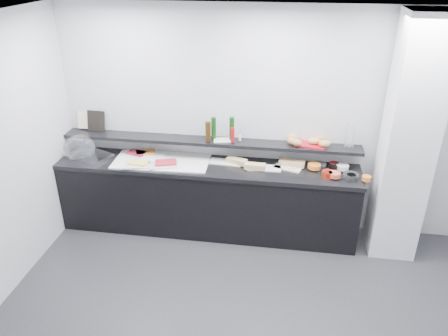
# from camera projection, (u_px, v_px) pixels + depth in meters

# --- Properties ---
(back_wall) EXTENTS (5.00, 0.02, 2.70)m
(back_wall) POSITION_uv_depth(u_px,v_px,m) (269.00, 124.00, 5.15)
(back_wall) COLOR silver
(back_wall) RESTS_ON ground
(ceiling) EXTENTS (5.00, 5.00, 0.00)m
(ceiling) POSITION_uv_depth(u_px,v_px,m) (259.00, 34.00, 2.78)
(ceiling) COLOR white
(ceiling) RESTS_ON back_wall
(column) EXTENTS (0.50, 0.50, 2.70)m
(column) POSITION_uv_depth(u_px,v_px,m) (408.00, 143.00, 4.64)
(column) COLOR silver
(column) RESTS_ON ground
(buffet_cabinet) EXTENTS (3.60, 0.60, 0.85)m
(buffet_cabinet) POSITION_uv_depth(u_px,v_px,m) (207.00, 199.00, 5.40)
(buffet_cabinet) COLOR black
(buffet_cabinet) RESTS_ON ground
(counter_top) EXTENTS (3.62, 0.62, 0.05)m
(counter_top) POSITION_uv_depth(u_px,v_px,m) (207.00, 167.00, 5.20)
(counter_top) COLOR black
(counter_top) RESTS_ON buffet_cabinet
(wall_shelf) EXTENTS (3.60, 0.25, 0.04)m
(wall_shelf) POSITION_uv_depth(u_px,v_px,m) (209.00, 141.00, 5.24)
(wall_shelf) COLOR black
(wall_shelf) RESTS_ON back_wall
(cloche_base) EXTENTS (0.61, 0.52, 0.04)m
(cloche_base) POSITION_uv_depth(u_px,v_px,m) (89.00, 156.00, 5.38)
(cloche_base) COLOR #B9BAC0
(cloche_base) RESTS_ON counter_top
(cloche_dome) EXTENTS (0.45, 0.38, 0.34)m
(cloche_dome) POSITION_uv_depth(u_px,v_px,m) (80.00, 148.00, 5.32)
(cloche_dome) COLOR silver
(cloche_dome) RESTS_ON cloche_base
(linen_runner) EXTENTS (1.16, 0.58, 0.01)m
(linen_runner) POSITION_uv_depth(u_px,v_px,m) (162.00, 161.00, 5.26)
(linen_runner) COLOR white
(linen_runner) RESTS_ON counter_top
(platter_meat_a) EXTENTS (0.30, 0.25, 0.01)m
(platter_meat_a) POSITION_uv_depth(u_px,v_px,m) (135.00, 154.00, 5.40)
(platter_meat_a) COLOR silver
(platter_meat_a) RESTS_ON linen_runner
(food_meat_a) EXTENTS (0.26, 0.20, 0.02)m
(food_meat_a) POSITION_uv_depth(u_px,v_px,m) (137.00, 153.00, 5.40)
(food_meat_a) COLOR maroon
(food_meat_a) RESTS_ON platter_meat_a
(platter_salmon) EXTENTS (0.35, 0.25, 0.01)m
(platter_salmon) POSITION_uv_depth(u_px,v_px,m) (152.00, 154.00, 5.40)
(platter_salmon) COLOR white
(platter_salmon) RESTS_ON linen_runner
(food_salmon) EXTENTS (0.26, 0.21, 0.02)m
(food_salmon) POSITION_uv_depth(u_px,v_px,m) (146.00, 152.00, 5.41)
(food_salmon) COLOR orange
(food_salmon) RESTS_ON platter_salmon
(platter_cheese) EXTENTS (0.33, 0.25, 0.01)m
(platter_cheese) POSITION_uv_depth(u_px,v_px,m) (137.00, 165.00, 5.13)
(platter_cheese) COLOR silver
(platter_cheese) RESTS_ON linen_runner
(food_cheese) EXTENTS (0.22, 0.15, 0.02)m
(food_cheese) POSITION_uv_depth(u_px,v_px,m) (139.00, 163.00, 5.14)
(food_cheese) COLOR #ECD25C
(food_cheese) RESTS_ON platter_cheese
(platter_meat_b) EXTENTS (0.38, 0.31, 0.01)m
(platter_meat_b) POSITION_uv_depth(u_px,v_px,m) (163.00, 165.00, 5.14)
(platter_meat_b) COLOR silver
(platter_meat_b) RESTS_ON linen_runner
(food_meat_b) EXTENTS (0.28, 0.22, 0.02)m
(food_meat_b) POSITION_uv_depth(u_px,v_px,m) (166.00, 162.00, 5.15)
(food_meat_b) COLOR maroon
(food_meat_b) RESTS_ON platter_meat_b
(sandwich_plate_left) EXTENTS (0.40, 0.19, 0.01)m
(sandwich_plate_left) POSITION_uv_depth(u_px,v_px,m) (226.00, 162.00, 5.24)
(sandwich_plate_left) COLOR white
(sandwich_plate_left) RESTS_ON counter_top
(sandwich_food_left) EXTENTS (0.26, 0.18, 0.06)m
(sandwich_food_left) POSITION_uv_depth(u_px,v_px,m) (237.00, 161.00, 5.18)
(sandwich_food_left) COLOR tan
(sandwich_food_left) RESTS_ON sandwich_plate_left
(tongs_left) EXTENTS (0.14, 0.08, 0.01)m
(tongs_left) POSITION_uv_depth(u_px,v_px,m) (226.00, 162.00, 5.20)
(tongs_left) COLOR silver
(tongs_left) RESTS_ON sandwich_plate_left
(sandwich_plate_mid) EXTENTS (0.39, 0.18, 0.01)m
(sandwich_plate_mid) POSITION_uv_depth(u_px,v_px,m) (264.00, 168.00, 5.09)
(sandwich_plate_mid) COLOR white
(sandwich_plate_mid) RESTS_ON counter_top
(sandwich_food_mid) EXTENTS (0.25, 0.10, 0.06)m
(sandwich_food_mid) POSITION_uv_depth(u_px,v_px,m) (255.00, 166.00, 5.05)
(sandwich_food_mid) COLOR tan
(sandwich_food_mid) RESTS_ON sandwich_plate_mid
(tongs_mid) EXTENTS (0.14, 0.10, 0.01)m
(tongs_mid) POSITION_uv_depth(u_px,v_px,m) (251.00, 168.00, 5.06)
(tongs_mid) COLOR #B2B5B9
(tongs_mid) RESTS_ON sandwich_plate_mid
(sandwich_plate_right) EXTENTS (0.34, 0.22, 0.01)m
(sandwich_plate_right) POSITION_uv_depth(u_px,v_px,m) (288.00, 168.00, 5.09)
(sandwich_plate_right) COLOR silver
(sandwich_plate_right) RESTS_ON counter_top
(sandwich_food_right) EXTENTS (0.31, 0.16, 0.06)m
(sandwich_food_right) POSITION_uv_depth(u_px,v_px,m) (292.00, 163.00, 5.13)
(sandwich_food_right) COLOR tan
(sandwich_food_right) RESTS_ON sandwich_plate_right
(tongs_right) EXTENTS (0.16, 0.01, 0.01)m
(tongs_right) POSITION_uv_depth(u_px,v_px,m) (292.00, 168.00, 5.06)
(tongs_right) COLOR silver
(tongs_right) RESTS_ON sandwich_plate_right
(bowl_glass_fruit) EXTENTS (0.21, 0.21, 0.07)m
(bowl_glass_fruit) POSITION_uv_depth(u_px,v_px,m) (319.00, 166.00, 5.07)
(bowl_glass_fruit) COLOR white
(bowl_glass_fruit) RESTS_ON counter_top
(fill_glass_fruit) EXTENTS (0.17, 0.17, 0.05)m
(fill_glass_fruit) POSITION_uv_depth(u_px,v_px,m) (314.00, 166.00, 5.05)
(fill_glass_fruit) COLOR orange
(fill_glass_fruit) RESTS_ON bowl_glass_fruit
(bowl_black_jam) EXTENTS (0.15, 0.15, 0.07)m
(bowl_black_jam) POSITION_uv_depth(u_px,v_px,m) (335.00, 166.00, 5.07)
(bowl_black_jam) COLOR black
(bowl_black_jam) RESTS_ON counter_top
(fill_black_jam) EXTENTS (0.12, 0.12, 0.05)m
(fill_black_jam) POSITION_uv_depth(u_px,v_px,m) (334.00, 165.00, 5.08)
(fill_black_jam) COLOR #610D0E
(fill_black_jam) RESTS_ON bowl_black_jam
(bowl_glass_cream) EXTENTS (0.19, 0.19, 0.07)m
(bowl_glass_cream) POSITION_uv_depth(u_px,v_px,m) (341.00, 167.00, 5.05)
(bowl_glass_cream) COLOR silver
(bowl_glass_cream) RESTS_ON counter_top
(fill_glass_cream) EXTENTS (0.19, 0.19, 0.05)m
(fill_glass_cream) POSITION_uv_depth(u_px,v_px,m) (342.00, 167.00, 5.03)
(fill_glass_cream) COLOR white
(fill_glass_cream) RESTS_ON bowl_glass_cream
(bowl_red_jam) EXTENTS (0.16, 0.16, 0.07)m
(bowl_red_jam) POSITION_uv_depth(u_px,v_px,m) (328.00, 174.00, 4.89)
(bowl_red_jam) COLOR #9B210E
(bowl_red_jam) RESTS_ON counter_top
(fill_red_jam) EXTENTS (0.13, 0.13, 0.05)m
(fill_red_jam) POSITION_uv_depth(u_px,v_px,m) (328.00, 174.00, 4.87)
(fill_red_jam) COLOR #5D120D
(fill_red_jam) RESTS_ON bowl_red_jam
(bowl_glass_salmon) EXTENTS (0.22, 0.22, 0.07)m
(bowl_glass_salmon) POSITION_uv_depth(u_px,v_px,m) (351.00, 177.00, 4.84)
(bowl_glass_salmon) COLOR white
(bowl_glass_salmon) RESTS_ON counter_top
(fill_glass_salmon) EXTENTS (0.16, 0.16, 0.05)m
(fill_glass_salmon) POSITION_uv_depth(u_px,v_px,m) (335.00, 175.00, 4.86)
(fill_glass_salmon) COLOR #E25537
(fill_glass_salmon) RESTS_ON bowl_glass_salmon
(bowl_black_fruit) EXTENTS (0.11, 0.11, 0.07)m
(bowl_black_fruit) POSITION_uv_depth(u_px,v_px,m) (351.00, 177.00, 4.82)
(bowl_black_fruit) COLOR black
(bowl_black_fruit) RESTS_ON counter_top
(fill_black_fruit) EXTENTS (0.12, 0.12, 0.05)m
(fill_black_fruit) POSITION_uv_depth(u_px,v_px,m) (367.00, 178.00, 4.78)
(fill_black_fruit) COLOR orange
(fill_black_fruit) RESTS_ON bowl_black_fruit
(framed_print) EXTENTS (0.23, 0.09, 0.26)m
(framed_print) POSITION_uv_depth(u_px,v_px,m) (96.00, 121.00, 5.43)
(framed_print) COLOR black
(framed_print) RESTS_ON wall_shelf
(print_art) EXTENTS (0.19, 0.05, 0.22)m
(print_art) POSITION_uv_depth(u_px,v_px,m) (85.00, 120.00, 5.47)
(print_art) COLOR beige
(print_art) RESTS_ON framed_print
(condiment_tray) EXTENTS (0.25, 0.18, 0.01)m
(condiment_tray) POSITION_uv_depth(u_px,v_px,m) (223.00, 140.00, 5.20)
(condiment_tray) COLOR white
(condiment_tray) RESTS_ON wall_shelf
(bottle_green_a) EXTENTS (0.07, 0.07, 0.26)m
(bottle_green_a) POSITION_uv_depth(u_px,v_px,m) (214.00, 128.00, 5.19)
(bottle_green_a) COLOR #0F380F
(bottle_green_a) RESTS_ON condiment_tray
(bottle_brown) EXTENTS (0.07, 0.07, 0.24)m
(bottle_brown) POSITION_uv_depth(u_px,v_px,m) (208.00, 132.00, 5.11)
(bottle_brown) COLOR #371F0A
(bottle_brown) RESTS_ON condiment_tray
(bottle_green_b) EXTENTS (0.07, 0.07, 0.28)m
(bottle_green_b) POSITION_uv_depth(u_px,v_px,m) (232.00, 128.00, 5.15)
(bottle_green_b) COLOR #0F390F
(bottle_green_b) RESTS_ON condiment_tray
(bottle_hot) EXTENTS (0.05, 0.05, 0.18)m
(bottle_hot) POSITION_uv_depth(u_px,v_px,m) (233.00, 135.00, 5.10)
(bottle_hot) COLOR #B00C13
(bottle_hot) RESTS_ON condiment_tray
(shaker_salt) EXTENTS (0.04, 0.04, 0.07)m
(shaker_salt) POSITION_uv_depth(u_px,v_px,m) (231.00, 136.00, 5.21)
(shaker_salt) COLOR silver
(shaker_salt) RESTS_ON condiment_tray
(shaker_pepper) EXTENTS (0.03, 0.03, 0.07)m
(shaker_pepper) POSITION_uv_depth(u_px,v_px,m) (240.00, 138.00, 5.16)
(shaker_pepper) COLOR white
(shaker_pepper) RESTS_ON condiment_tray
(bread_tray) EXTENTS (0.39, 0.30, 0.02)m
(bread_tray) POSITION_uv_depth(u_px,v_px,m) (310.00, 144.00, 5.09)
(bread_tray) COLOR red
(bread_tray) RESTS_ON wall_shelf
(bread_roll_n) EXTENTS (0.15, 0.10, 0.08)m
(bread_roll_n) POSITION_uv_depth(u_px,v_px,m) (293.00, 137.00, 5.14)
(bread_roll_n) COLOR #B98E46
(bread_roll_n) RESTS_ON bread_tray
(bread_roll_ne) EXTENTS (0.17, 0.14, 0.08)m
(bread_roll_ne) POSITION_uv_depth(u_px,v_px,m) (320.00, 139.00, 5.11)
(bread_roll_ne) COLOR #AC6B41
(bread_roll_ne) RESTS_ON bread_tray
(bread_roll_s) EXTENTS (0.14, 0.11, 0.08)m
(bread_roll_s) POSITION_uv_depth(u_px,v_px,m) (297.00, 142.00, 5.00)
(bread_roll_s) COLOR #BF8949
(bread_roll_s) RESTS_ON bread_tray
(bread_roll_se) EXTENTS (0.16, 0.13, 0.08)m
(bread_roll_se) POSITION_uv_depth(u_px,v_px,m) (325.00, 144.00, 4.97)
(bread_roll_se) COLOR #B59245
(bread_roll_se) RESTS_ON bread_tray
(bread_roll_midw) EXTENTS (0.14, 0.12, 0.08)m
(bread_roll_midw) POSITION_uv_depth(u_px,v_px,m) (292.00, 141.00, 5.04)
(bread_roll_midw) COLOR #B07A43
(bread_roll_midw) RESTS_ON bread_tray
(bread_roll_mide) EXTENTS (0.16, 0.12, 0.08)m
(bread_roll_mide) POSITION_uv_depth(u_px,v_px,m) (314.00, 141.00, 5.04)
(bread_roll_mide) COLOR tan
(bread_roll_mide) RESTS_ON bread_tray
(carafe) EXTENTS (0.15, 0.15, 0.30)m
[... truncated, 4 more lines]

